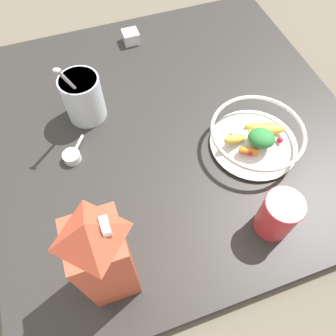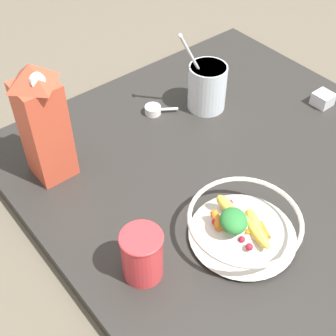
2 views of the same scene
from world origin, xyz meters
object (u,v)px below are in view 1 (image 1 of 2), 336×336
fruit_bowl (256,136)px  spice_jar (131,37)px  milk_carton (103,257)px  yogurt_tub (83,96)px  drinking_cup (278,215)px

fruit_bowl → spice_jar: 0.55m
milk_carton → yogurt_tub: (0.47, -0.04, -0.08)m
spice_jar → milk_carton: bearing=161.6°
milk_carton → fruit_bowl: bearing=-63.8°
milk_carton → yogurt_tub: bearing=-5.0°
milk_carton → drinking_cup: 0.38m
yogurt_tub → drinking_cup: (-0.47, -0.33, -0.01)m
yogurt_tub → milk_carton: bearing=175.0°
fruit_bowl → drinking_cup: size_ratio=2.06×
drinking_cup → spice_jar: drinking_cup is taller
yogurt_tub → spice_jar: yogurt_tub is taller
milk_carton → yogurt_tub: 0.47m
fruit_bowl → milk_carton: bearing=116.2°
yogurt_tub → spice_jar: (0.26, -0.20, -0.06)m
yogurt_tub → spice_jar: 0.34m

